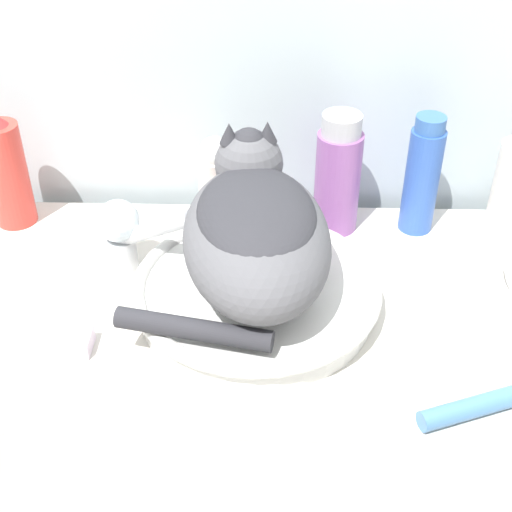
% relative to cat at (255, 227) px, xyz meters
% --- Properties ---
extents(wall_back, '(8.00, 0.05, 2.40)m').
position_rel_cat_xyz_m(wall_back, '(0.01, 0.31, 0.20)').
color(wall_back, silver).
rests_on(wall_back, ground_plane).
extents(vanity_counter, '(1.10, 0.50, 0.87)m').
position_rel_cat_xyz_m(vanity_counter, '(0.01, 0.01, -0.56)').
color(vanity_counter, beige).
rests_on(vanity_counter, ground_plane).
extents(sink_basin, '(0.35, 0.35, 0.05)m').
position_rel_cat_xyz_m(sink_basin, '(0.00, -0.01, -0.10)').
color(sink_basin, silver).
rests_on(sink_basin, vanity_counter).
extents(cat, '(0.29, 0.34, 0.18)m').
position_rel_cat_xyz_m(cat, '(0.00, 0.00, 0.00)').
color(cat, '#56565B').
rests_on(cat, sink_basin).
extents(faucet, '(0.16, 0.09, 0.13)m').
position_rel_cat_xyz_m(faucet, '(-0.19, 0.07, -0.06)').
color(faucet, silver).
rests_on(faucet, vanity_counter).
extents(spray_bottle_trigger, '(0.07, 0.07, 0.20)m').
position_rel_cat_xyz_m(spray_bottle_trigger, '(-0.40, 0.20, -0.04)').
color(spray_bottle_trigger, '#DB3D33').
rests_on(spray_bottle_trigger, vanity_counter).
extents(mouthwash_bottle, '(0.07, 0.07, 0.20)m').
position_rel_cat_xyz_m(mouthwash_bottle, '(0.12, 0.20, -0.03)').
color(mouthwash_bottle, '#93569E').
rests_on(mouthwash_bottle, vanity_counter).
extents(lotion_bottle_white, '(0.05, 0.05, 0.16)m').
position_rel_cat_xyz_m(lotion_bottle_white, '(-0.07, 0.20, -0.05)').
color(lotion_bottle_white, silver).
rests_on(lotion_bottle_white, vanity_counter).
extents(shampoo_bottle_tall, '(0.05, 0.05, 0.20)m').
position_rel_cat_xyz_m(shampoo_bottle_tall, '(0.26, 0.20, -0.03)').
color(shampoo_bottle_tall, '#335BB7').
rests_on(shampoo_bottle_tall, vanity_counter).
extents(cream_tube, '(0.17, 0.09, 0.03)m').
position_rel_cat_xyz_m(cream_tube, '(0.28, -0.19, -0.12)').
color(cream_tube, '#4C7FB2').
rests_on(cream_tube, vanity_counter).
extents(soap_bar, '(0.07, 0.04, 0.02)m').
position_rel_cat_xyz_m(soap_bar, '(-0.25, -0.10, -0.12)').
color(soap_bar, silver).
rests_on(soap_bar, vanity_counter).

